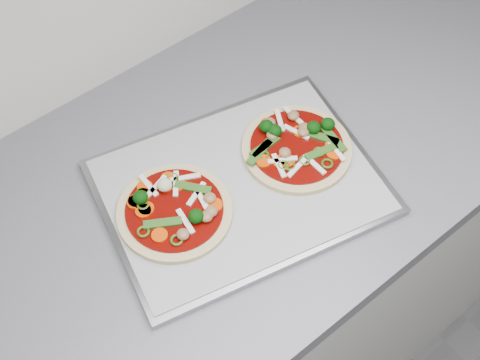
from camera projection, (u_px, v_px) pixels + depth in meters
base_cabinet at (158, 351)px, 1.41m from camera, size 3.60×0.60×0.86m
countertop at (129, 245)px, 1.04m from camera, size 3.60×0.60×0.04m
baking_tray at (240, 187)px, 1.07m from camera, size 0.49×0.41×0.01m
parchment at (240, 185)px, 1.06m from camera, size 0.47×0.39×0.00m
pizza_left at (174, 210)px, 1.02m from camera, size 0.19×0.19×0.03m
pizza_right at (296, 145)px, 1.09m from camera, size 0.19×0.19×0.03m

